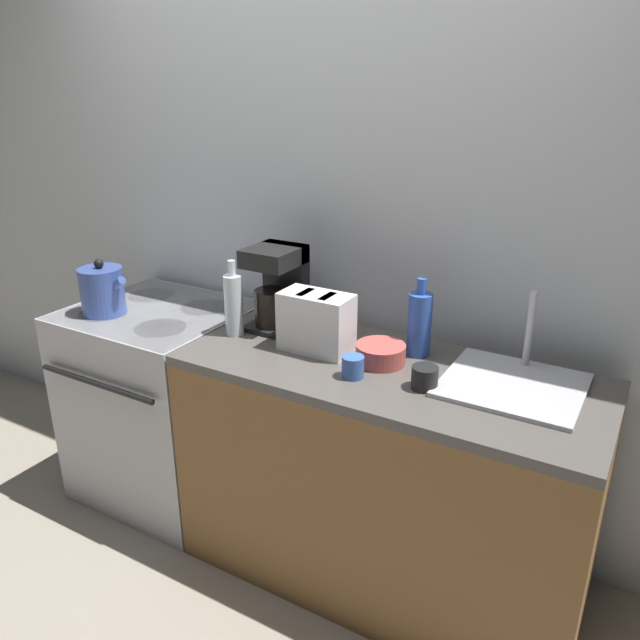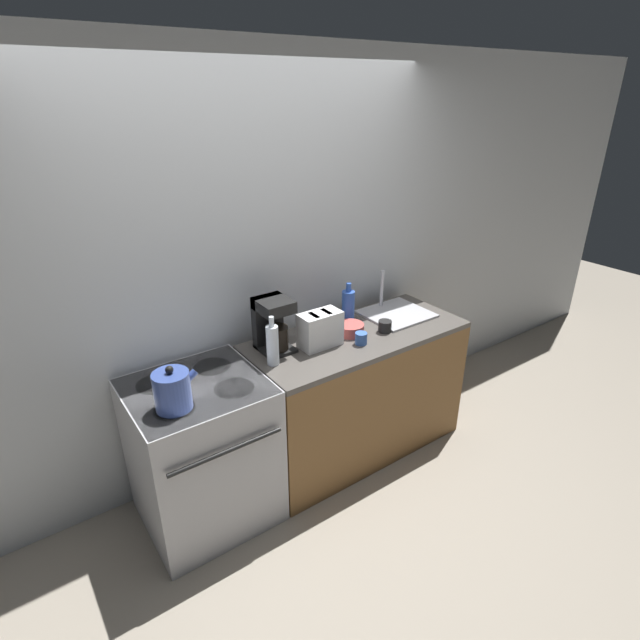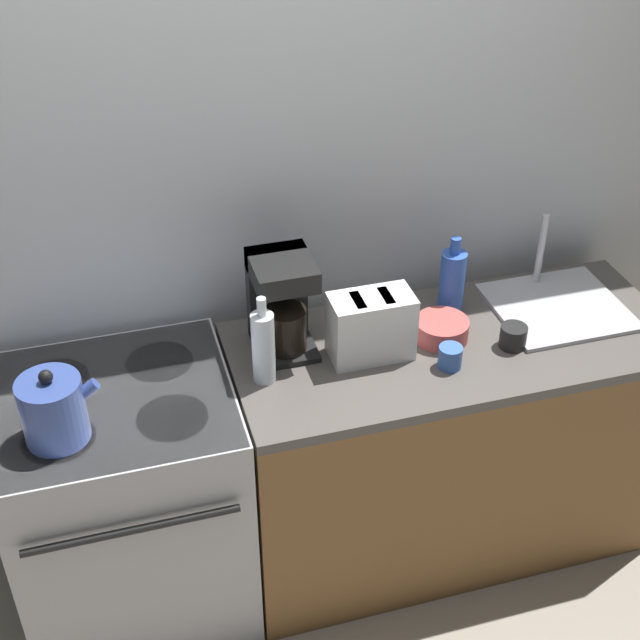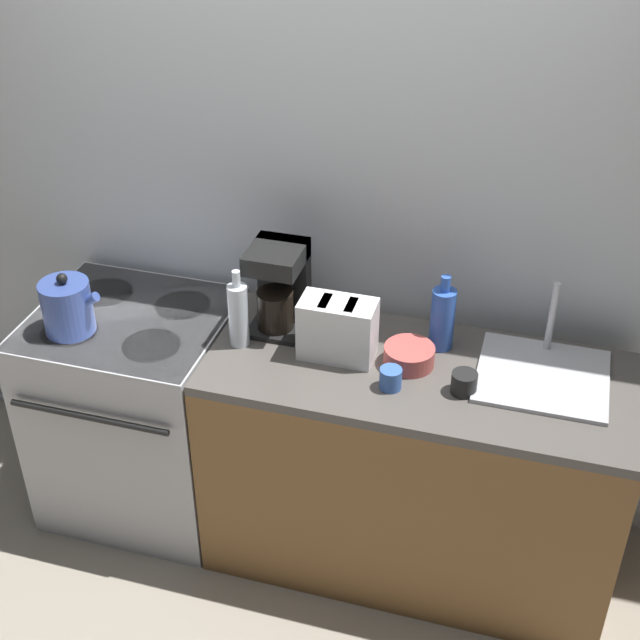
# 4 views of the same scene
# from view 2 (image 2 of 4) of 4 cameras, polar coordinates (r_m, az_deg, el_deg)

# --- Properties ---
(ground_plane) EXTENTS (12.00, 12.00, 0.00)m
(ground_plane) POSITION_cam_2_polar(r_m,az_deg,el_deg) (3.30, -0.04, -20.13)
(ground_plane) COLOR gray
(wall_back) EXTENTS (8.00, 0.05, 2.60)m
(wall_back) POSITION_cam_2_polar(r_m,az_deg,el_deg) (3.12, -7.73, 5.31)
(wall_back) COLOR silver
(wall_back) RESTS_ON ground_plane
(stove) EXTENTS (0.72, 0.70, 0.90)m
(stove) POSITION_cam_2_polar(r_m,az_deg,el_deg) (3.02, -13.25, -14.36)
(stove) COLOR #B7B7BC
(stove) RESTS_ON ground_plane
(counter_block) EXTENTS (1.48, 0.63, 0.90)m
(counter_block) POSITION_cam_2_polar(r_m,az_deg,el_deg) (3.46, 4.10, -8.18)
(counter_block) COLOR brown
(counter_block) RESTS_ON ground_plane
(kettle) EXTENTS (0.23, 0.18, 0.24)m
(kettle) POSITION_cam_2_polar(r_m,az_deg,el_deg) (2.57, -16.49, -7.73)
(kettle) COLOR #33478C
(kettle) RESTS_ON stove
(toaster) EXTENTS (0.26, 0.14, 0.22)m
(toaster) POSITION_cam_2_polar(r_m,az_deg,el_deg) (3.04, 0.02, -1.08)
(toaster) COLOR white
(toaster) RESTS_ON counter_block
(coffee_maker) EXTENTS (0.19, 0.22, 0.33)m
(coffee_maker) POSITION_cam_2_polar(r_m,az_deg,el_deg) (2.99, -5.46, -0.33)
(coffee_maker) COLOR black
(coffee_maker) RESTS_ON counter_block
(sink_tray) EXTENTS (0.44, 0.40, 0.28)m
(sink_tray) POSITION_cam_2_polar(r_m,az_deg,el_deg) (3.54, 8.62, 0.88)
(sink_tray) COLOR #B7B7BC
(sink_tray) RESTS_ON counter_block
(bottle_blue) EXTENTS (0.09, 0.09, 0.29)m
(bottle_blue) POSITION_cam_2_polar(r_m,az_deg,el_deg) (3.33, 3.23, 1.52)
(bottle_blue) COLOR #2D56B7
(bottle_blue) RESTS_ON counter_block
(bottle_clear) EXTENTS (0.07, 0.07, 0.30)m
(bottle_clear) POSITION_cam_2_polar(r_m,az_deg,el_deg) (2.84, -5.45, -2.82)
(bottle_clear) COLOR silver
(bottle_clear) RESTS_ON counter_block
(cup_blue) EXTENTS (0.08, 0.08, 0.08)m
(cup_blue) POSITION_cam_2_polar(r_m,az_deg,el_deg) (3.10, 4.72, -2.11)
(cup_blue) COLOR #3860B2
(cup_blue) RESTS_ON counter_block
(cup_black) EXTENTS (0.09, 0.09, 0.08)m
(cup_black) POSITION_cam_2_polar(r_m,az_deg,el_deg) (3.27, 7.43, -0.71)
(cup_black) COLOR black
(cup_black) RESTS_ON counter_block
(bowl) EXTENTS (0.18, 0.18, 0.07)m
(bowl) POSITION_cam_2_polar(r_m,az_deg,el_deg) (3.22, 3.49, -1.03)
(bowl) COLOR #B24C47
(bowl) RESTS_ON counter_block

